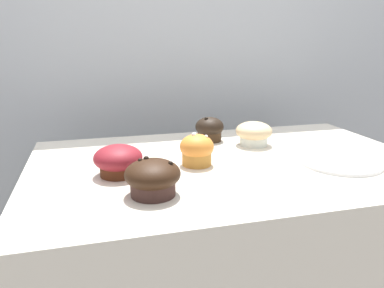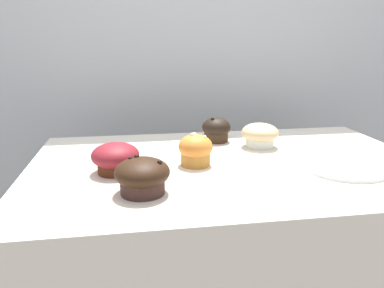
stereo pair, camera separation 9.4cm
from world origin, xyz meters
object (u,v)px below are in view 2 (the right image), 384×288
at_px(muffin_front_center, 196,150).
at_px(muffin_back_left, 116,158).
at_px(muffin_back_right, 260,135).
at_px(muffin_front_left, 216,130).
at_px(muffin_front_right, 142,176).
at_px(serving_plate, 345,167).

height_order(muffin_front_center, muffin_back_left, muffin_front_center).
bearing_deg(muffin_back_right, muffin_front_left, 143.93).
bearing_deg(muffin_front_right, muffin_front_left, 57.32).
height_order(muffin_front_center, muffin_front_right, muffin_front_center).
bearing_deg(muffin_back_left, muffin_front_center, 7.11).
bearing_deg(muffin_back_right, muffin_back_left, -159.24).
xyz_separation_m(muffin_back_left, muffin_back_right, (0.40, 0.15, 0.00)).
bearing_deg(serving_plate, muffin_back_left, 173.46).
relative_size(muffin_front_center, muffin_back_left, 0.76).
distance_m(muffin_back_right, muffin_front_right, 0.44).
height_order(muffin_back_left, serving_plate, muffin_back_left).
distance_m(muffin_front_right, serving_plate, 0.49).
bearing_deg(muffin_front_left, muffin_front_center, -115.43).
relative_size(muffin_front_center, muffin_front_right, 0.75).
height_order(muffin_back_left, muffin_back_right, muffin_back_left).
bearing_deg(muffin_front_left, muffin_front_right, -122.68).
distance_m(muffin_back_left, muffin_front_right, 0.14).
xyz_separation_m(muffin_back_left, muffin_front_right, (0.06, -0.13, 0.00)).
bearing_deg(muffin_front_left, muffin_back_right, -36.07).
bearing_deg(muffin_front_right, muffin_front_center, 49.20).
height_order(muffin_front_center, serving_plate, muffin_front_center).
distance_m(muffin_front_left, serving_plate, 0.39).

